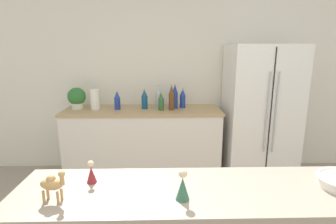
{
  "coord_description": "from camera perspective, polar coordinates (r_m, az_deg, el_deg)",
  "views": [
    {
      "loc": [
        -0.28,
        -0.91,
        1.64
      ],
      "look_at": [
        -0.22,
        1.35,
        1.12
      ],
      "focal_mm": 28.0,
      "sensor_mm": 36.0,
      "label": 1
    }
  ],
  "objects": [
    {
      "name": "wise_man_figurine_blue",
      "position": [
        1.49,
        -16.34,
        -12.66
      ],
      "size": [
        0.05,
        0.05,
        0.12
      ],
      "color": "maroon",
      "rests_on": "bar_counter"
    },
    {
      "name": "back_bottle_0",
      "position": [
        3.45,
        -2.13,
        3.32
      ],
      "size": [
        0.08,
        0.08,
        0.3
      ],
      "color": "#B2B7BC",
      "rests_on": "back_counter"
    },
    {
      "name": "wall_back",
      "position": [
        3.67,
        2.92,
        7.33
      ],
      "size": [
        8.0,
        0.06,
        2.55
      ],
      "color": "silver",
      "rests_on": "ground_plane"
    },
    {
      "name": "back_bottle_1",
      "position": [
        3.29,
        -1.51,
        2.31
      ],
      "size": [
        0.07,
        0.07,
        0.23
      ],
      "color": "#2D6033",
      "rests_on": "back_counter"
    },
    {
      "name": "back_counter",
      "position": [
        3.52,
        -5.4,
        -6.58
      ],
      "size": [
        2.0,
        0.63,
        0.92
      ],
      "color": "silver",
      "rests_on": "ground_plane"
    },
    {
      "name": "paper_towel_roll",
      "position": [
        3.46,
        -15.65,
        2.64
      ],
      "size": [
        0.11,
        0.11,
        0.26
      ],
      "color": "white",
      "rests_on": "back_counter"
    },
    {
      "name": "back_bottle_4",
      "position": [
        3.29,
        0.78,
        3.13
      ],
      "size": [
        0.07,
        0.07,
        0.33
      ],
      "color": "brown",
      "rests_on": "back_counter"
    },
    {
      "name": "back_bottle_6",
      "position": [
        3.39,
        -5.13,
        2.81
      ],
      "size": [
        0.08,
        0.08,
        0.26
      ],
      "color": "navy",
      "rests_on": "back_counter"
    },
    {
      "name": "potted_plant",
      "position": [
        3.56,
        -19.25,
        3.0
      ],
      "size": [
        0.23,
        0.23,
        0.28
      ],
      "color": "silver",
      "rests_on": "back_counter"
    },
    {
      "name": "camel_figurine",
      "position": [
        1.36,
        -23.84,
        -14.02
      ],
      "size": [
        0.13,
        0.07,
        0.16
      ],
      "color": "tan",
      "rests_on": "bar_counter"
    },
    {
      "name": "back_bottle_3",
      "position": [
        3.41,
        1.5,
        3.41
      ],
      "size": [
        0.08,
        0.08,
        0.32
      ],
      "color": "navy",
      "rests_on": "back_counter"
    },
    {
      "name": "refrigerator",
      "position": [
        3.58,
        19.32,
        -0.24
      ],
      "size": [
        0.86,
        0.69,
        1.72
      ],
      "color": "white",
      "rests_on": "ground_plane"
    },
    {
      "name": "back_bottle_5",
      "position": [
        3.39,
        -10.99,
        2.48
      ],
      "size": [
        0.08,
        0.08,
        0.24
      ],
      "color": "navy",
      "rests_on": "back_counter"
    },
    {
      "name": "wise_man_figurine_crimson",
      "position": [
        1.28,
        3.21,
        -15.9
      ],
      "size": [
        0.07,
        0.07,
        0.15
      ],
      "color": "#33664C",
      "rests_on": "bar_counter"
    },
    {
      "name": "back_bottle_2",
      "position": [
        3.44,
        3.14,
        2.98
      ],
      "size": [
        0.07,
        0.07,
        0.26
      ],
      "color": "navy",
      "rests_on": "back_counter"
    }
  ]
}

